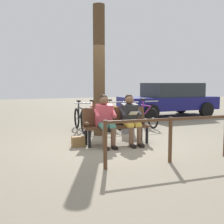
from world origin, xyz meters
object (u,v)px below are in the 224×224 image
at_px(person_reading, 131,117).
at_px(bicycle_green, 97,118).
at_px(person_companion, 105,118).
at_px(tree_trunk, 99,71).
at_px(litter_bin, 128,119).
at_px(parked_car, 169,99).
at_px(handbag, 78,142).
at_px(bench, 116,123).
at_px(bicycle_blue, 112,117).
at_px(bicycle_silver, 80,119).
at_px(bicycle_orange, 130,117).
at_px(bicycle_red, 145,116).

xyz_separation_m(person_reading, bicycle_green, (0.08, -2.19, -0.31)).
bearing_deg(person_companion, tree_trunk, -99.73).
relative_size(litter_bin, parked_car, 0.20).
bearing_deg(parked_car, handbag, 38.25).
height_order(person_reading, litter_bin, person_reading).
xyz_separation_m(bicycle_green, parked_car, (-4.15, -2.12, 0.41)).
distance_m(bench, bicycle_blue, 2.32).
bearing_deg(person_companion, bicycle_silver, -86.07).
xyz_separation_m(person_reading, parked_car, (-4.06, -4.31, 0.11)).
bearing_deg(bicycle_orange, bicycle_red, 120.48).
bearing_deg(bicycle_green, litter_bin, 14.62).
distance_m(bicycle_red, bicycle_silver, 2.30).
bearing_deg(bicycle_silver, bench, 12.60).
bearing_deg(litter_bin, bicycle_orange, -119.62).
distance_m(bench, bicycle_red, 2.85).
bearing_deg(bicycle_silver, person_reading, 19.40).
bearing_deg(bicycle_red, bench, -43.01).
relative_size(litter_bin, bicycle_blue, 0.51).
bearing_deg(handbag, person_reading, 171.72).
relative_size(person_companion, tree_trunk, 0.33).
relative_size(handbag, litter_bin, 0.35).
relative_size(bench, parked_car, 0.39).
bearing_deg(bicycle_blue, bicycle_red, 78.63).
height_order(bicycle_blue, bicycle_silver, same).
bearing_deg(bicycle_orange, parked_car, 148.42).
xyz_separation_m(handbag, bicycle_red, (-2.94, -2.05, 0.24)).
xyz_separation_m(tree_trunk, parked_car, (-4.37, -2.94, -1.02)).
xyz_separation_m(person_companion, bicycle_red, (-2.32, -2.18, -0.30)).
xyz_separation_m(person_reading, tree_trunk, (0.30, -1.36, 1.13)).
bearing_deg(person_companion, handbag, -7.51).
bearing_deg(bicycle_orange, person_reading, -3.24).
bearing_deg(bicycle_orange, bench, -11.93).
height_order(litter_bin, bicycle_red, bicycle_red).
height_order(bicycle_red, bicycle_green, same).
xyz_separation_m(person_companion, bicycle_silver, (-0.02, -2.20, -0.30)).
height_order(tree_trunk, litter_bin, tree_trunk).
bearing_deg(person_reading, bicycle_silver, -70.19).
bearing_deg(bicycle_green, bench, -28.22).
relative_size(litter_bin, bicycle_silver, 0.51).
xyz_separation_m(bicycle_blue, parked_car, (-3.56, -1.95, 0.41)).
height_order(bicycle_green, parked_car, parked_car).
bearing_deg(person_reading, person_companion, -0.05).
relative_size(person_reading, parked_car, 0.28).
height_order(bicycle_red, bicycle_silver, same).
distance_m(bicycle_red, bicycle_orange, 0.64).
height_order(bicycle_red, bicycle_orange, same).
bearing_deg(tree_trunk, bicycle_red, -156.43).
distance_m(litter_bin, bicycle_red, 1.45).
bearing_deg(person_reading, bench, -27.09).
xyz_separation_m(bench, person_companion, (0.33, 0.14, 0.16)).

